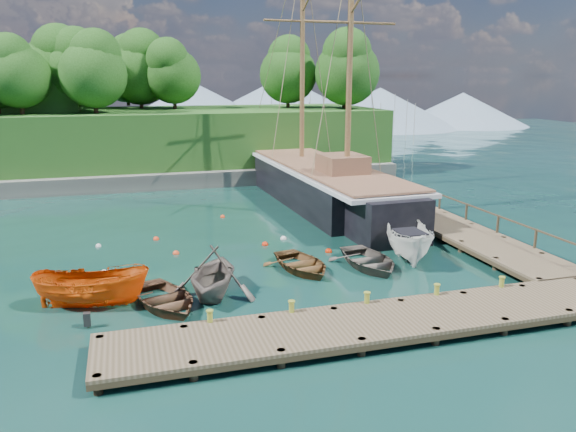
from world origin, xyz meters
name	(u,v)px	position (x,y,z in m)	size (l,w,h in m)	color
ground	(280,278)	(0.00, 0.00, 0.00)	(160.00, 160.00, 0.00)	#10352A
dock_near	(383,322)	(2.00, -6.50, 0.43)	(20.00, 3.20, 1.10)	brown
dock_east	(426,216)	(11.50, 7.00, 0.43)	(3.20, 24.00, 1.10)	brown
bollard_0	(211,337)	(-4.00, -5.10, 0.00)	(0.26, 0.26, 0.45)	olive
bollard_1	(292,327)	(-1.00, -5.10, 0.00)	(0.26, 0.26, 0.45)	olive
bollard_2	(366,318)	(2.00, -5.10, 0.00)	(0.26, 0.26, 0.45)	olive
bollard_3	(436,309)	(5.00, -5.10, 0.00)	(0.26, 0.26, 0.45)	olive
bollard_4	(500,300)	(8.00, -5.10, 0.00)	(0.26, 0.26, 0.45)	olive
rowboat_0	(165,306)	(-5.33, -1.80, 0.00)	(3.03, 4.24, 0.88)	brown
rowboat_1	(214,296)	(-3.28, -1.23, 0.00)	(3.71, 4.29, 2.26)	#6A5F56
rowboat_2	(302,270)	(1.28, 0.78, 0.00)	(2.91, 4.07, 0.84)	brown
rowboat_3	(369,267)	(4.54, 0.30, 0.00)	(3.10, 4.34, 0.90)	#595148
motorboat_orange	(93,307)	(-8.13, -1.05, 0.00)	(1.75, 4.66, 1.80)	#D14D0A
cabin_boat_white	(408,259)	(7.00, 0.89, 0.00)	(2.06, 5.48, 2.12)	silver
schooner	(322,187)	(7.03, 14.06, 1.23)	(6.26, 29.62, 22.08)	black
mooring_buoy_0	(104,273)	(-7.79, 2.96, 0.00)	(0.34, 0.34, 0.34)	white
mooring_buoy_1	(176,254)	(-4.26, 5.02, 0.00)	(0.34, 0.34, 0.34)	#F54920
mooring_buoy_2	(265,245)	(0.58, 5.24, 0.00)	(0.36, 0.36, 0.36)	red
mooring_buoy_3	(283,239)	(1.86, 6.04, 0.00)	(0.35, 0.35, 0.35)	white
mooring_buoy_4	(156,240)	(-5.09, 8.00, 0.00)	(0.33, 0.33, 0.33)	#F23B17
mooring_buoy_5	(223,217)	(-0.59, 12.04, 0.00)	(0.31, 0.31, 0.31)	red
mooring_buoy_6	(98,247)	(-8.19, 7.50, 0.00)	(0.30, 0.30, 0.30)	silver
mooring_buoy_7	(329,252)	(3.49, 3.06, 0.00)	(0.37, 0.37, 0.37)	red
headland	(47,116)	(-12.88, 31.36, 5.54)	(51.00, 19.31, 12.90)	#474744
distant_ridge	(190,105)	(4.30, 70.00, 4.35)	(117.00, 40.00, 10.00)	#728CA5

